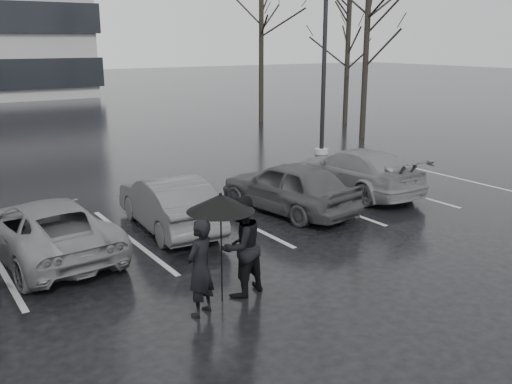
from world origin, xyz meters
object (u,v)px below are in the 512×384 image
object	(u,v)px
car_west_b	(45,228)
lamp_post	(325,39)
pedestrian_right	(241,246)
tree_ne	(347,58)
car_main	(289,187)
car_east	(355,171)
tree_east	(366,49)
tree_north	(261,43)
pedestrian_left	(200,268)
car_west_a	(169,203)

from	to	relation	value
car_west_b	lamp_post	xyz separation A→B (m)	(11.98, 5.56, 3.81)
car_west_b	pedestrian_right	world-z (taller)	pedestrian_right
tree_ne	car_main	bearing A→B (deg)	-136.65
car_east	tree_east	xyz separation A→B (m)	(7.08, 7.19, 3.34)
tree_ne	tree_north	size ratio (longest dim) A/B	0.82
pedestrian_left	tree_east	world-z (taller)	tree_east
car_main	lamp_post	bearing A→B (deg)	-144.74
car_west_a	lamp_post	world-z (taller)	lamp_post
car_west_a	tree_east	bearing A→B (deg)	-146.78
lamp_post	tree_ne	xyz separation A→B (m)	(6.57, 5.99, -0.93)
car_main	car_east	bearing A→B (deg)	-178.89
pedestrian_right	car_east	bearing A→B (deg)	-162.41
pedestrian_left	car_west_b	bearing A→B (deg)	-97.70
car_main	lamp_post	world-z (taller)	lamp_post
tree_ne	tree_north	world-z (taller)	tree_north
car_east	tree_north	xyz separation A→B (m)	(6.08, 14.19, 3.59)
car_main	lamp_post	size ratio (longest dim) A/B	0.42
lamp_post	pedestrian_right	bearing A→B (deg)	-135.56
car_west_a	car_east	bearing A→B (deg)	-175.00
car_east	pedestrian_right	distance (m)	7.74
tree_north	car_west_a	bearing A→B (deg)	-130.34
tree_ne	lamp_post	bearing A→B (deg)	-137.64
tree_east	tree_ne	world-z (taller)	tree_east
car_east	lamp_post	bearing A→B (deg)	-118.85
car_west_b	lamp_post	distance (m)	13.74
lamp_post	car_west_a	bearing A→B (deg)	-149.73
car_east	tree_north	distance (m)	15.85
car_east	tree_ne	bearing A→B (deg)	-129.36
car_east	tree_east	world-z (taller)	tree_east
car_east	tree_north	size ratio (longest dim) A/B	0.54
pedestrian_right	lamp_post	distance (m)	13.81
car_west_a	lamp_post	distance (m)	11.14
pedestrian_right	tree_north	world-z (taller)	tree_north
car_main	car_west_a	size ratio (longest dim) A/B	1.03
pedestrian_right	tree_ne	world-z (taller)	tree_ne
car_west_b	pedestrian_right	size ratio (longest dim) A/B	2.45
car_east	tree_ne	world-z (taller)	tree_ne
pedestrian_right	lamp_post	bearing A→B (deg)	-150.41
tree_north	car_east	bearing A→B (deg)	-113.18
tree_north	tree_east	bearing A→B (deg)	-81.87
pedestrian_left	lamp_post	xyz separation A→B (m)	(10.50, 9.65, 3.61)
car_west_b	car_east	distance (m)	8.98
car_west_a	tree_east	size ratio (longest dim) A/B	0.49
tree_ne	pedestrian_left	bearing A→B (deg)	-137.50
pedestrian_right	tree_ne	distance (m)	22.39
pedestrian_left	lamp_post	size ratio (longest dim) A/B	0.17
pedestrian_left	tree_north	distance (m)	23.31
tree_east	tree_north	bearing A→B (deg)	98.13
car_main	tree_east	size ratio (longest dim) A/B	0.50
tree_east	lamp_post	bearing A→B (deg)	-153.94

